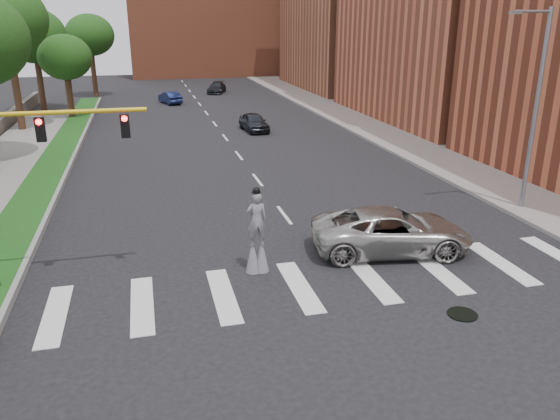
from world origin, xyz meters
name	(u,v)px	position (x,y,z in m)	size (l,w,h in m)	color
ground_plane	(346,296)	(0.00, 0.00, 0.00)	(160.00, 160.00, 0.00)	black
grass_median	(53,164)	(-11.50, 20.00, 0.12)	(2.00, 60.00, 0.25)	#144413
median_curb	(71,163)	(-10.45, 20.00, 0.14)	(0.20, 60.00, 0.28)	gray
sidewalk_right	(383,131)	(12.50, 25.00, 0.09)	(5.00, 90.00, 0.18)	slate
manhole	(462,314)	(3.00, -2.00, 0.02)	(0.90, 0.90, 0.04)	black
building_far	(362,7)	(22.00, 54.00, 10.00)	(16.00, 22.00, 20.00)	#A55C3D
building_backdrop	(212,17)	(6.00, 78.00, 9.00)	(26.00, 14.00, 18.00)	#B55939
streetlight	(535,105)	(10.90, 6.00, 4.90)	(2.05, 0.20, 9.00)	slate
traffic_signal	(19,168)	(-9.78, 3.00, 4.15)	(5.30, 0.23, 6.20)	black
stilt_performer	(257,237)	(-2.41, 2.50, 1.31)	(0.84, 0.53, 3.13)	#372216
suv_crossing	(391,231)	(2.94, 3.00, 0.84)	(2.80, 6.06, 1.68)	#A5A39C
car_near	(254,122)	(2.67, 28.08, 0.71)	(1.68, 4.19, 1.43)	black
car_mid	(170,98)	(-3.01, 45.16, 0.65)	(1.38, 3.95, 1.30)	#151F4B
car_far	(217,88)	(3.06, 52.91, 0.64)	(1.80, 4.42, 1.28)	black
tree_4	(5,19)	(-15.43, 32.45, 8.52)	(6.23, 6.23, 11.22)	#372216
tree_5	(34,36)	(-15.29, 42.79, 7.04)	(5.96, 5.96, 9.61)	#372216
tree_6	(65,58)	(-12.13, 37.42, 5.36)	(4.58, 4.58, 7.36)	#372216
tree_7	(90,35)	(-11.08, 53.00, 6.82)	(5.42, 5.42, 9.18)	#372216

